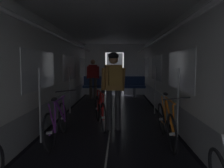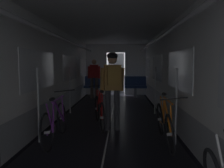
% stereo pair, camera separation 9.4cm
% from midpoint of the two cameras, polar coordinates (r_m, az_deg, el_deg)
% --- Properties ---
extents(train_car_shell, '(3.14, 12.34, 2.57)m').
position_cam_midpoint_polar(train_car_shell, '(5.62, -0.76, 7.29)').
color(train_car_shell, black).
rests_on(train_car_shell, ground).
extents(bench_seat_far_left, '(0.98, 0.51, 0.95)m').
position_cam_midpoint_polar(bench_seat_far_left, '(10.19, -4.81, -0.17)').
color(bench_seat_far_left, gray).
rests_on(bench_seat_far_left, ground).
extents(bench_seat_far_right, '(0.98, 0.51, 0.95)m').
position_cam_midpoint_polar(bench_seat_far_right, '(10.15, 5.34, -0.20)').
color(bench_seat_far_right, gray).
rests_on(bench_seat_far_right, ground).
extents(bicycle_orange, '(0.44, 1.69, 0.95)m').
position_cam_midpoint_polar(bicycle_orange, '(4.37, 12.89, -9.53)').
color(bicycle_orange, black).
rests_on(bicycle_orange, ground).
extents(bicycle_purple, '(0.44, 1.69, 0.95)m').
position_cam_midpoint_polar(bicycle_purple, '(4.45, -14.22, -9.29)').
color(bicycle_purple, black).
rests_on(bicycle_purple, ground).
extents(person_cyclist_aisle, '(0.56, 0.44, 1.73)m').
position_cam_midpoint_polar(person_cyclist_aisle, '(4.98, -0.13, 0.40)').
color(person_cyclist_aisle, '#2D2D33').
rests_on(person_cyclist_aisle, ground).
extents(bicycle_red_in_aisle, '(0.52, 1.66, 0.94)m').
position_cam_midpoint_polar(bicycle_red_in_aisle, '(5.36, -3.46, -6.72)').
color(bicycle_red_in_aisle, black).
rests_on(bicycle_red_in_aisle, ground).
extents(person_standing_near_bench, '(0.53, 0.23, 1.69)m').
position_cam_midpoint_polar(person_standing_near_bench, '(9.79, -5.05, 2.01)').
color(person_standing_near_bench, brown).
rests_on(person_standing_near_bench, ground).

